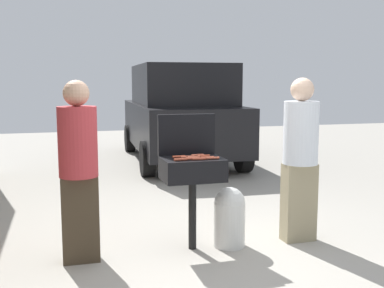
{
  "coord_description": "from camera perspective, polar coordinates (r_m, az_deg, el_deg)",
  "views": [
    {
      "loc": [
        -1.42,
        -4.09,
        1.68
      ],
      "look_at": [
        -0.05,
        0.77,
        1.0
      ],
      "focal_mm": 43.47,
      "sensor_mm": 36.0,
      "label": 1
    }
  ],
  "objects": [
    {
      "name": "propane_tank",
      "position": [
        4.81,
        4.63,
        -8.76
      ],
      "size": [
        0.32,
        0.32,
        0.62
      ],
      "color": "silver",
      "rests_on": "ground"
    },
    {
      "name": "grill_lid_open",
      "position": [
        4.77,
        -0.67,
        1.17
      ],
      "size": [
        0.6,
        0.05,
        0.42
      ],
      "primitive_type": "cube",
      "color": "black",
      "rests_on": "bbq_grill"
    },
    {
      "name": "hot_dog_6",
      "position": [
        4.57,
        -0.56,
        -1.61
      ],
      "size": [
        0.13,
        0.03,
        0.03
      ],
      "primitive_type": "cylinder",
      "rotation": [
        0.0,
        1.57,
        -0.04
      ],
      "color": "#C6593D",
      "rests_on": "bbq_grill"
    },
    {
      "name": "person_left",
      "position": [
        4.39,
        -13.75,
        -2.52
      ],
      "size": [
        0.36,
        0.36,
        1.69
      ],
      "rotation": [
        0.0,
        0.0,
        0.03
      ],
      "color": "#3F3323",
      "rests_on": "ground"
    },
    {
      "name": "person_right",
      "position": [
        4.97,
        13.14,
        -1.17
      ],
      "size": [
        0.36,
        0.36,
        1.72
      ],
      "rotation": [
        0.0,
        0.0,
        3.16
      ],
      "color": "gray",
      "rests_on": "ground"
    },
    {
      "name": "hot_dog_8",
      "position": [
        4.48,
        0.09,
        -1.79
      ],
      "size": [
        0.13,
        0.04,
        0.03
      ],
      "primitive_type": "cylinder",
      "rotation": [
        0.0,
        1.57,
        -0.1
      ],
      "color": "#C6593D",
      "rests_on": "bbq_grill"
    },
    {
      "name": "bbq_grill",
      "position": [
        4.62,
        0.05,
        -3.49
      ],
      "size": [
        0.6,
        0.44,
        0.93
      ],
      "color": "black",
      "rests_on": "ground"
    },
    {
      "name": "parked_minivan",
      "position": [
        9.81,
        -1.5,
        3.83
      ],
      "size": [
        2.19,
        4.48,
        2.02
      ],
      "rotation": [
        0.0,
        0.0,
        3.1
      ],
      "color": "black",
      "rests_on": "ground"
    },
    {
      "name": "hot_dog_0",
      "position": [
        4.68,
        0.7,
        -1.4
      ],
      "size": [
        0.13,
        0.03,
        0.03
      ],
      "primitive_type": "cylinder",
      "rotation": [
        0.0,
        1.57,
        0.03
      ],
      "color": "#C6593D",
      "rests_on": "bbq_grill"
    },
    {
      "name": "hot_dog_9",
      "position": [
        4.52,
        2.54,
        -1.73
      ],
      "size": [
        0.13,
        0.04,
        0.03
      ],
      "primitive_type": "cylinder",
      "rotation": [
        0.0,
        1.57,
        -0.1
      ],
      "color": "#C6593D",
      "rests_on": "bbq_grill"
    },
    {
      "name": "hot_dog_1",
      "position": [
        4.56,
        0.2,
        -1.64
      ],
      "size": [
        0.13,
        0.04,
        0.03
      ],
      "primitive_type": "cylinder",
      "rotation": [
        0.0,
        1.57,
        0.1
      ],
      "color": "#C6593D",
      "rests_on": "bbq_grill"
    },
    {
      "name": "hot_dog_2",
      "position": [
        4.55,
        1.91,
        -1.67
      ],
      "size": [
        0.13,
        0.04,
        0.03
      ],
      "primitive_type": "cylinder",
      "rotation": [
        0.0,
        1.57,
        -0.07
      ],
      "color": "#B74C33",
      "rests_on": "bbq_grill"
    },
    {
      "name": "hot_dog_5",
      "position": [
        4.63,
        1.41,
        -1.49
      ],
      "size": [
        0.13,
        0.04,
        0.03
      ],
      "primitive_type": "cylinder",
      "rotation": [
        0.0,
        1.57,
        0.09
      ],
      "color": "#AD4228",
      "rests_on": "bbq_grill"
    },
    {
      "name": "hot_dog_7",
      "position": [
        4.47,
        0.84,
        -1.83
      ],
      "size": [
        0.13,
        0.04,
        0.03
      ],
      "primitive_type": "cylinder",
      "rotation": [
        0.0,
        1.57,
        -0.09
      ],
      "color": "#B74C33",
      "rests_on": "bbq_grill"
    },
    {
      "name": "hot_dog_3",
      "position": [
        4.43,
        -1.42,
        -1.9
      ],
      "size": [
        0.13,
        0.03,
        0.03
      ],
      "primitive_type": "cylinder",
      "rotation": [
        0.0,
        1.57,
        0.02
      ],
      "color": "#B74C33",
      "rests_on": "bbq_grill"
    },
    {
      "name": "hot_dog_4",
      "position": [
        4.59,
        -1.62,
        -1.57
      ],
      "size": [
        0.13,
        0.03,
        0.03
      ],
      "primitive_type": "cylinder",
      "rotation": [
        0.0,
        1.57,
        0.0
      ],
      "color": "#AD4228",
      "rests_on": "bbq_grill"
    },
    {
      "name": "ground_plane",
      "position": [
        4.64,
        3.25,
        -13.55
      ],
      "size": [
        24.0,
        24.0,
        0.0
      ],
      "primitive_type": "plane",
      "color": "#9E998E"
    }
  ]
}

